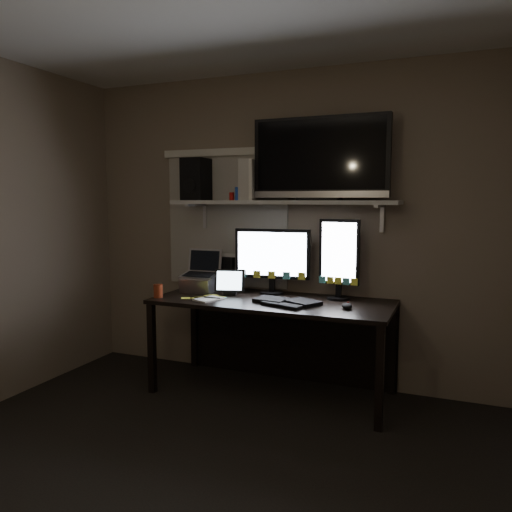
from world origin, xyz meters
The scene contains 19 objects.
floor centered at (0.00, 0.00, 0.00)m, with size 3.60×3.60×0.00m, color black.
back_wall centered at (0.00, 1.80, 1.25)m, with size 3.60×3.60×0.00m, color #796A57.
window_blinds centered at (-0.55, 1.79, 1.30)m, with size 1.10×0.02×1.10m, color #BAB4A7.
desk centered at (0.00, 1.55, 0.55)m, with size 1.80×0.75×0.73m.
wall_shelf centered at (0.00, 1.62, 1.46)m, with size 1.80×0.35×0.03m, color beige.
monitor_landscape centered at (-0.09, 1.66, 1.00)m, with size 0.61×0.06×0.54m, color black.
monitor_portrait centered at (0.46, 1.64, 1.04)m, with size 0.31×0.06×0.62m, color black.
keyboard centered at (0.14, 1.35, 0.74)m, with size 0.48×0.19×0.03m, color black.
mouse centered at (0.59, 1.34, 0.75)m, with size 0.07×0.11×0.04m, color black.
notepad centered at (-0.45, 1.25, 0.74)m, with size 0.14×0.20×0.01m, color silver.
tablet centered at (-0.37, 1.48, 0.83)m, with size 0.24×0.10×0.21m, color black.
file_sorter centered at (-0.56, 1.74, 0.88)m, with size 0.23×0.10×0.29m, color black.
laptop centered at (-0.68, 1.52, 0.90)m, with size 0.30×0.24×0.34m, color #BCBBC1.
cup centered at (-0.85, 1.18, 0.78)m, with size 0.07×0.07×0.10m, color maroon.
sticky_notes centered at (-0.53, 1.31, 0.73)m, with size 0.29×0.21×0.00m, color #F3F342, non-canonical shape.
tv centered at (0.30, 1.65, 1.79)m, with size 1.04×0.19×0.62m, color black.
game_console centered at (-0.27, 1.65, 1.64)m, with size 0.08×0.27×0.32m, color beige.
speaker centered at (-0.76, 1.65, 1.65)m, with size 0.19×0.23×0.35m, color black.
bottles centered at (-0.32, 1.57, 1.56)m, with size 0.24×0.05×0.15m, color #A50F0C, non-canonical shape.
Camera 1 is at (1.28, -2.06, 1.49)m, focal length 35.00 mm.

